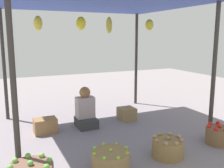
# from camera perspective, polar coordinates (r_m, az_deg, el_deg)

# --- Properties ---
(ground_plane) EXTENTS (14.00, 14.00, 0.00)m
(ground_plane) POSITION_cam_1_polar(r_m,az_deg,el_deg) (5.05, -3.03, -9.47)
(ground_plane) COLOR gray
(market_stall_structure) EXTENTS (3.40, 2.86, 2.31)m
(market_stall_structure) POSITION_cam_1_polar(r_m,az_deg,el_deg) (4.77, -3.29, 15.72)
(market_stall_structure) COLOR #38332D
(market_stall_structure) RESTS_ON ground
(vendor_person) EXTENTS (0.36, 0.44, 0.78)m
(vendor_person) POSITION_cam_1_polar(r_m,az_deg,el_deg) (5.01, -5.85, -6.08)
(vendor_person) COLOR #363939
(vendor_person) RESTS_ON ground
(basket_limes) EXTENTS (0.50, 0.50, 0.29)m
(basket_limes) POSITION_cam_1_polar(r_m,az_deg,el_deg) (3.51, -0.31, -16.48)
(basket_limes) COLOR olive
(basket_limes) RESTS_ON ground
(basket_potatoes) EXTENTS (0.45, 0.45, 0.32)m
(basket_potatoes) POSITION_cam_1_polar(r_m,az_deg,el_deg) (3.92, 12.15, -13.57)
(basket_potatoes) COLOR olive
(basket_potatoes) RESTS_ON ground
(basket_red_tomatoes) EXTENTS (0.42, 0.42, 0.33)m
(basket_red_tomatoes) POSITION_cam_1_polar(r_m,az_deg,el_deg) (4.61, 22.47, -10.35)
(basket_red_tomatoes) COLOR brown
(basket_red_tomatoes) RESTS_ON ground
(wooden_crate_near_vendor) EXTENTS (0.32, 0.33, 0.25)m
(wooden_crate_near_vendor) POSITION_cam_1_polar(r_m,az_deg,el_deg) (5.45, 3.26, -6.55)
(wooden_crate_near_vendor) COLOR olive
(wooden_crate_near_vendor) RESTS_ON ground
(wooden_crate_stacked_rear) EXTENTS (0.40, 0.28, 0.27)m
(wooden_crate_stacked_rear) POSITION_cam_1_polar(r_m,az_deg,el_deg) (4.87, -14.47, -8.89)
(wooden_crate_stacked_rear) COLOR olive
(wooden_crate_stacked_rear) RESTS_ON ground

